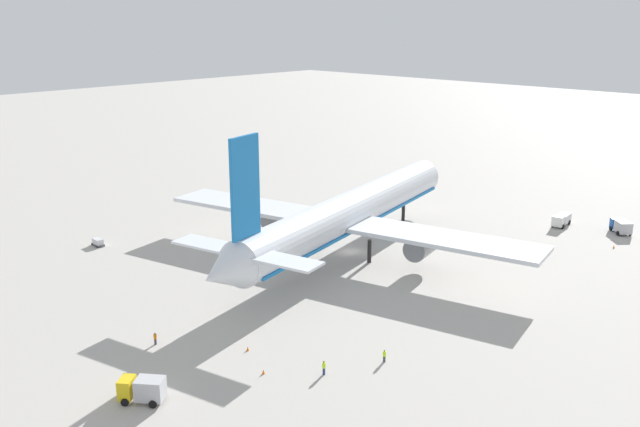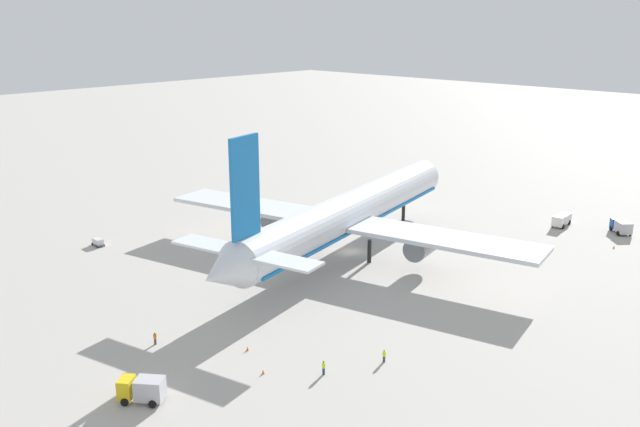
{
  "view_description": "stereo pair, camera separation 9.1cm",
  "coord_description": "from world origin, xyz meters",
  "px_view_note": "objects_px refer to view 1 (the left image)",
  "views": [
    {
      "loc": [
        -89.3,
        -76.38,
        41.04
      ],
      "look_at": [
        -5.28,
        2.51,
        7.77
      ],
      "focal_mm": 38.76,
      "sensor_mm": 36.0,
      "label": 1
    },
    {
      "loc": [
        -89.24,
        -76.45,
        41.04
      ],
      "look_at": [
        -5.28,
        2.51,
        7.77
      ],
      "focal_mm": 38.76,
      "sensor_mm": 36.0,
      "label": 2
    }
  ],
  "objects_px": {
    "service_truck_1": "(561,219)",
    "ground_worker_1": "(324,368)",
    "airliner": "(348,214)",
    "ground_worker_3": "(384,356)",
    "service_truck_3": "(143,389)",
    "traffic_cone_2": "(263,372)",
    "service_truck_2": "(621,226)",
    "traffic_cone_0": "(248,349)",
    "baggage_cart_0": "(98,242)",
    "traffic_cone_3": "(614,247)",
    "ground_worker_4": "(155,339)"
  },
  "relations": [
    {
      "from": "service_truck_1",
      "to": "ground_worker_1",
      "type": "height_order",
      "value": "service_truck_1"
    },
    {
      "from": "airliner",
      "to": "ground_worker_3",
      "type": "height_order",
      "value": "airliner"
    },
    {
      "from": "airliner",
      "to": "ground_worker_1",
      "type": "relative_size",
      "value": 42.93
    },
    {
      "from": "service_truck_3",
      "to": "traffic_cone_2",
      "type": "height_order",
      "value": "service_truck_3"
    },
    {
      "from": "traffic_cone_2",
      "to": "service_truck_2",
      "type": "bearing_deg",
      "value": -6.81
    },
    {
      "from": "ground_worker_3",
      "to": "traffic_cone_2",
      "type": "xyz_separation_m",
      "value": [
        -12.15,
        8.65,
        -0.54
      ]
    },
    {
      "from": "traffic_cone_0",
      "to": "ground_worker_1",
      "type": "bearing_deg",
      "value": -78.96
    },
    {
      "from": "service_truck_2",
      "to": "ground_worker_3",
      "type": "bearing_deg",
      "value": 178.84
    },
    {
      "from": "baggage_cart_0",
      "to": "ground_worker_3",
      "type": "distance_m",
      "value": 66.01
    },
    {
      "from": "service_truck_1",
      "to": "baggage_cart_0",
      "type": "bearing_deg",
      "value": 141.15
    },
    {
      "from": "ground_worker_3",
      "to": "service_truck_1",
      "type": "bearing_deg",
      "value": 7.53
    },
    {
      "from": "service_truck_2",
      "to": "traffic_cone_0",
      "type": "bearing_deg",
      "value": 169.01
    },
    {
      "from": "baggage_cart_0",
      "to": "traffic_cone_3",
      "type": "xyz_separation_m",
      "value": [
        63.83,
        -70.0,
        -0.47
      ]
    },
    {
      "from": "service_truck_3",
      "to": "traffic_cone_2",
      "type": "bearing_deg",
      "value": -21.35
    },
    {
      "from": "service_truck_2",
      "to": "ground_worker_3",
      "type": "xyz_separation_m",
      "value": [
        -72.63,
        1.47,
        -0.65
      ]
    },
    {
      "from": "service_truck_3",
      "to": "traffic_cone_2",
      "type": "xyz_separation_m",
      "value": [
        13.16,
        -5.14,
        -1.29
      ]
    },
    {
      "from": "service_truck_3",
      "to": "baggage_cart_0",
      "type": "distance_m",
      "value": 57.54
    },
    {
      "from": "service_truck_2",
      "to": "service_truck_3",
      "type": "height_order",
      "value": "service_truck_3"
    },
    {
      "from": "airliner",
      "to": "service_truck_2",
      "type": "relative_size",
      "value": 14.77
    },
    {
      "from": "ground_worker_4",
      "to": "baggage_cart_0",
      "type": "bearing_deg",
      "value": 69.62
    },
    {
      "from": "traffic_cone_3",
      "to": "ground_worker_3",
      "type": "bearing_deg",
      "value": 176.35
    },
    {
      "from": "ground_worker_1",
      "to": "traffic_cone_0",
      "type": "bearing_deg",
      "value": 101.04
    },
    {
      "from": "baggage_cart_0",
      "to": "traffic_cone_2",
      "type": "xyz_separation_m",
      "value": [
        -11.0,
        -57.36,
        -0.47
      ]
    },
    {
      "from": "baggage_cart_0",
      "to": "ground_worker_1",
      "type": "relative_size",
      "value": 1.89
    },
    {
      "from": "traffic_cone_0",
      "to": "traffic_cone_3",
      "type": "relative_size",
      "value": 1.0
    },
    {
      "from": "service_truck_1",
      "to": "service_truck_2",
      "type": "relative_size",
      "value": 1.15
    },
    {
      "from": "service_truck_3",
      "to": "ground_worker_1",
      "type": "bearing_deg",
      "value": -30.27
    },
    {
      "from": "traffic_cone_3",
      "to": "service_truck_3",
      "type": "bearing_deg",
      "value": 168.57
    },
    {
      "from": "airliner",
      "to": "traffic_cone_0",
      "type": "distance_m",
      "value": 40.15
    },
    {
      "from": "service_truck_1",
      "to": "ground_worker_3",
      "type": "height_order",
      "value": "service_truck_1"
    },
    {
      "from": "ground_worker_1",
      "to": "ground_worker_3",
      "type": "xyz_separation_m",
      "value": [
        7.34,
        -3.3,
        -0.09
      ]
    },
    {
      "from": "traffic_cone_0",
      "to": "traffic_cone_3",
      "type": "xyz_separation_m",
      "value": [
        72.21,
        -18.48,
        0.0
      ]
    },
    {
      "from": "service_truck_1",
      "to": "ground_worker_3",
      "type": "distance_m",
      "value": 70.02
    },
    {
      "from": "ground_worker_4",
      "to": "traffic_cone_2",
      "type": "relative_size",
      "value": 2.96
    },
    {
      "from": "ground_worker_3",
      "to": "ground_worker_4",
      "type": "xyz_separation_m",
      "value": [
        -16.56,
        24.48,
        0.0
      ]
    },
    {
      "from": "airliner",
      "to": "baggage_cart_0",
      "type": "height_order",
      "value": "airliner"
    },
    {
      "from": "baggage_cart_0",
      "to": "ground_worker_3",
      "type": "bearing_deg",
      "value": -89.01
    },
    {
      "from": "airliner",
      "to": "ground_worker_4",
      "type": "distance_m",
      "value": 44.35
    },
    {
      "from": "airliner",
      "to": "traffic_cone_0",
      "type": "bearing_deg",
      "value": -157.58
    },
    {
      "from": "service_truck_3",
      "to": "traffic_cone_0",
      "type": "height_order",
      "value": "service_truck_3"
    },
    {
      "from": "traffic_cone_0",
      "to": "service_truck_2",
      "type": "bearing_deg",
      "value": -10.99
    },
    {
      "from": "ground_worker_4",
      "to": "traffic_cone_3",
      "type": "height_order",
      "value": "ground_worker_4"
    },
    {
      "from": "airliner",
      "to": "service_truck_1",
      "type": "xyz_separation_m",
      "value": [
        42.41,
        -20.38,
        -6.08
      ]
    },
    {
      "from": "service_truck_3",
      "to": "ground_worker_4",
      "type": "bearing_deg",
      "value": 50.73
    },
    {
      "from": "service_truck_2",
      "to": "traffic_cone_3",
      "type": "xyz_separation_m",
      "value": [
        -9.95,
        -2.52,
        -1.19
      ]
    },
    {
      "from": "airliner",
      "to": "ground_worker_4",
      "type": "xyz_separation_m",
      "value": [
        -43.57,
        -5.07,
        -6.59
      ]
    },
    {
      "from": "traffic_cone_0",
      "to": "traffic_cone_2",
      "type": "xyz_separation_m",
      "value": [
        -2.63,
        -5.84,
        0.0
      ]
    },
    {
      "from": "ground_worker_1",
      "to": "service_truck_3",
      "type": "bearing_deg",
      "value": 149.73
    },
    {
      "from": "airliner",
      "to": "service_truck_1",
      "type": "bearing_deg",
      "value": -25.67
    },
    {
      "from": "service_truck_3",
      "to": "traffic_cone_3",
      "type": "bearing_deg",
      "value": -11.43
    }
  ]
}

